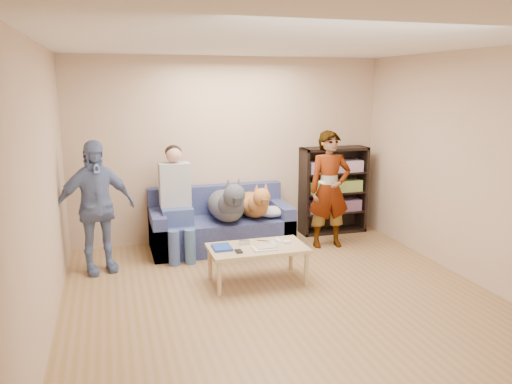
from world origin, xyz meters
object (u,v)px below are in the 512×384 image
object	(u,v)px
person_standing_left	(95,207)
coffee_table	(257,250)
sofa	(220,227)
bookshelf	(333,188)
camera_silver	(244,242)
dog_gray	(227,204)
notebook_blue	(222,247)
person_seated	(176,197)
dog_tan	(254,204)
person_standing_right	(329,190)

from	to	relation	value
person_standing_left	coffee_table	world-z (taller)	person_standing_left
sofa	bookshelf	size ratio (longest dim) A/B	1.46
person_standing_left	camera_silver	distance (m)	1.82
coffee_table	bookshelf	size ratio (longest dim) A/B	0.85
dog_gray	bookshelf	xyz separation A→B (m)	(1.75, 0.47, 0.02)
notebook_blue	person_seated	xyz separation A→B (m)	(-0.34, 1.18, 0.34)
dog_gray	sofa	bearing A→B (deg)	101.48
camera_silver	dog_tan	size ratio (longest dim) A/B	0.10
person_standing_right	bookshelf	size ratio (longest dim) A/B	1.24
person_standing_right	person_seated	xyz separation A→B (m)	(-2.06, 0.27, -0.03)
person_standing_right	sofa	size ratio (longest dim) A/B	0.85
person_standing_left	notebook_blue	world-z (taller)	person_standing_left
person_seated	bookshelf	size ratio (longest dim) A/B	1.13
sofa	notebook_blue	bearing A→B (deg)	-101.67
person_standing_right	notebook_blue	xyz separation A→B (m)	(-1.72, -0.91, -0.37)
dog_gray	dog_tan	distance (m)	0.41
person_standing_right	dog_tan	world-z (taller)	person_standing_right
notebook_blue	coffee_table	xyz separation A→B (m)	(0.40, -0.05, -0.06)
camera_silver	person_seated	xyz separation A→B (m)	(-0.62, 1.11, 0.33)
person_standing_left	person_seated	bearing A→B (deg)	3.63
sofa	coffee_table	xyz separation A→B (m)	(0.13, -1.35, 0.09)
person_standing_right	dog_gray	xyz separation A→B (m)	(-1.40, 0.16, -0.14)
person_standing_left	sofa	xyz separation A→B (m)	(1.61, 0.50, -0.52)
person_standing_left	dog_tan	bearing A→B (deg)	-6.87
bookshelf	dog_gray	bearing A→B (deg)	-165.14
sofa	dog_tan	world-z (taller)	dog_tan
camera_silver	bookshelf	size ratio (longest dim) A/B	0.08
person_standing_left	notebook_blue	xyz separation A→B (m)	(1.34, -0.80, -0.37)
camera_silver	dog_gray	bearing A→B (deg)	87.95
person_standing_right	dog_tan	xyz separation A→B (m)	(-1.01, 0.25, -0.19)
person_standing_left	person_seated	distance (m)	1.07
camera_silver	dog_tan	bearing A→B (deg)	68.36
person_standing_left	dog_tan	size ratio (longest dim) A/B	1.39
camera_silver	dog_tan	world-z (taller)	dog_tan
notebook_blue	bookshelf	bearing A→B (deg)	36.58
sofa	coffee_table	size ratio (longest dim) A/B	1.73
sofa	dog_tan	xyz separation A→B (m)	(0.44, -0.14, 0.34)
person_standing_left	coffee_table	bearing A→B (deg)	-42.83
person_seated	coffee_table	world-z (taller)	person_seated
bookshelf	dog_tan	bearing A→B (deg)	-164.55
person_standing_right	person_seated	size ratio (longest dim) A/B	1.10
dog_tan	person_seated	bearing A→B (deg)	179.22
person_seated	coffee_table	size ratio (longest dim) A/B	1.34
person_seated	dog_gray	distance (m)	0.68
person_standing_right	bookshelf	world-z (taller)	person_standing_right
person_standing_left	bookshelf	world-z (taller)	person_standing_left
camera_silver	person_seated	world-z (taller)	person_seated
person_seated	person_standing_right	bearing A→B (deg)	-7.35
person_standing_right	notebook_blue	size ratio (longest dim) A/B	6.19
person_standing_left	dog_tan	distance (m)	2.09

